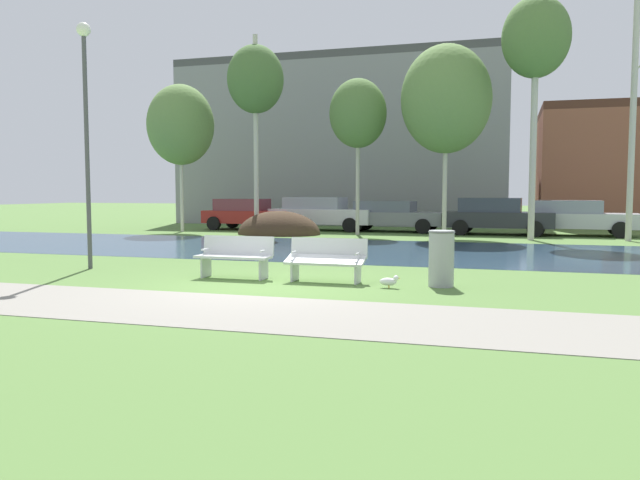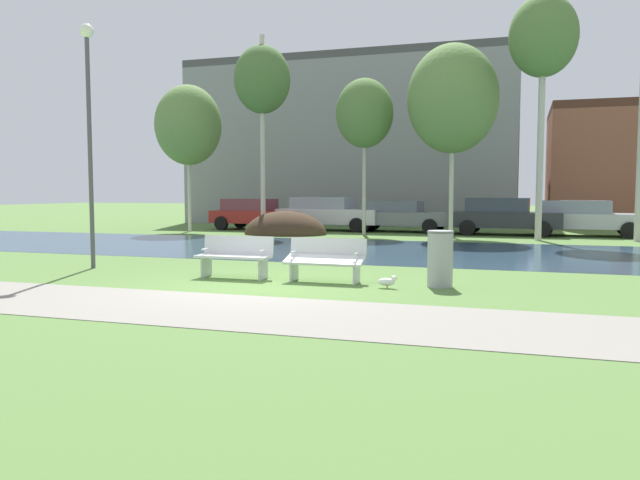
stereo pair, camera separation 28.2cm
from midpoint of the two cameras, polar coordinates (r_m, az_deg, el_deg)
The scene contains 20 objects.
ground_plane at distance 21.43m, azimuth 5.55°, elevation -0.38°, with size 120.00×120.00×0.00m, color #517538.
paved_path_strip at distance 9.86m, azimuth -10.13°, elevation -6.17°, with size 60.00×2.60×0.01m, color gray.
river_band at distance 19.30m, azimuth 4.15°, elevation -0.89°, with size 80.00×7.70×0.01m, color #284256.
soil_mound at distance 26.17m, azimuth -2.88°, elevation 0.52°, with size 3.54×2.70×1.97m, color #423021.
bench_left at distance 13.17m, azimuth -7.19°, elevation -1.40°, with size 1.60×0.56×0.87m.
bench_right at distance 12.46m, azimuth 1.14°, elevation -1.70°, with size 1.60×0.56×0.87m.
trash_bin at distance 12.05m, azimuth 11.59°, elevation -1.61°, with size 0.51×0.51×1.07m.
seagull at distance 11.76m, azimuth 6.88°, elevation -3.78°, with size 0.39×0.15×0.25m.
streetlamp at distance 15.64m, azimuth -19.90°, elevation 11.30°, with size 0.32×0.32×5.65m.
birch_far_left at distance 28.76m, azimuth -11.68°, elevation 10.24°, with size 2.95×2.95×6.51m.
birch_left at distance 26.95m, azimuth -5.00°, elevation 14.33°, with size 2.36×2.36×8.29m.
birch_center_left at distance 26.17m, azimuth 4.41°, elevation 11.45°, with size 2.36×2.36×6.42m.
birch_center at distance 25.48m, azimuth 12.37°, elevation 12.49°, with size 3.53×3.53×7.53m.
birch_center_right at distance 24.92m, azimuth 20.07°, elevation 16.95°, with size 2.44×2.44×9.46m.
parked_van_nearest_red at distance 29.46m, azimuth -5.78°, elevation 2.44°, with size 4.11×2.24×1.45m.
parked_sedan_second_white at distance 28.74m, azimuth 1.02°, elevation 2.49°, with size 4.85×2.23×1.53m.
parked_hatch_third_grey at distance 27.99m, azimuth 7.44°, elevation 2.26°, with size 4.65×2.25×1.37m.
parked_wagon_fourth_dark at distance 26.86m, azimuth 16.74°, elevation 2.15°, with size 4.49×2.28×1.53m.
parked_suv_fifth_silver at distance 27.26m, azimuth 23.17°, elevation 1.93°, with size 4.71×2.21×1.43m.
building_grey_warehouse at distance 36.33m, azimuth 3.51°, elevation 8.78°, with size 17.93×7.71×9.05m.
Camera 2 is at (4.71, -10.82, 1.82)m, focal length 34.99 mm.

